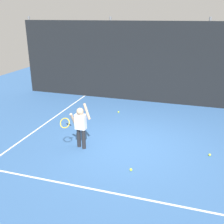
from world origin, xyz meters
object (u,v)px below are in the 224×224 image
Objects in this scene: tennis_ball_1 at (210,155)px; tennis_ball_4 at (118,112)px; tennis_ball_3 at (131,170)px; tennis_player at (80,124)px.

tennis_ball_1 is 1.00× the size of tennis_ball_4.
tennis_player is at bearing 155.70° from tennis_ball_3.
tennis_player is 20.46× the size of tennis_ball_1.
tennis_ball_1 and tennis_ball_3 have the same top height.
tennis_ball_4 is at bearing 110.30° from tennis_ball_3.
tennis_ball_3 is at bearing -23.25° from tennis_player.
tennis_ball_4 is (0.24, 3.09, -0.69)m from tennis_player.
tennis_player is at bearing -170.35° from tennis_ball_1.
tennis_player is 3.64m from tennis_ball_1.
tennis_ball_4 is at bearing 86.67° from tennis_player.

